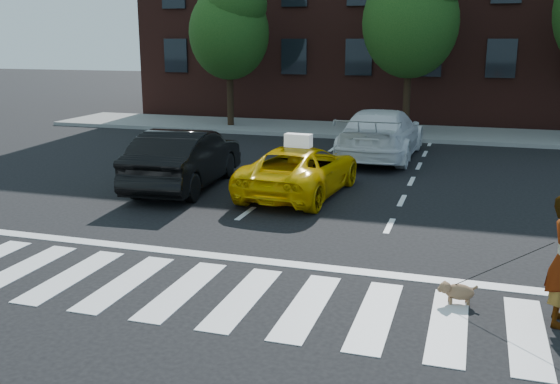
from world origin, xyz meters
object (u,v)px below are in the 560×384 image
tree_mid (412,10)px  taxi (300,170)px  tree_left (230,23)px  white_suv (381,134)px  dog (456,291)px  black_sedan (185,158)px

tree_mid → taxi: tree_mid is taller
tree_left → white_suv: size_ratio=1.17×
tree_mid → dog: 17.08m
taxi → dog: (3.99, -5.75, -0.42)m
taxi → white_suv: bearing=-97.7°
dog → tree_mid: bearing=85.5°
tree_mid → taxi: (-1.46, -10.49, -4.24)m
tree_mid → taxi: size_ratio=1.60×
white_suv → taxi: bearing=78.9°
taxi → dog: 7.01m
tree_left → black_sedan: tree_left is taller
tree_left → taxi: size_ratio=1.47×
tree_mid → taxi: 11.41m
dog → black_sedan: bearing=128.5°
tree_left → tree_mid: tree_mid is taller
tree_left → dog: (10.03, -16.24, -4.24)m
tree_left → dog: bearing=-58.3°
tree_mid → taxi: bearing=-97.9°
taxi → white_suv: (1.20, 5.49, 0.19)m
tree_left → white_suv: bearing=-34.6°
tree_left → white_suv: (7.24, -5.00, -3.63)m
tree_left → tree_mid: (7.50, -0.00, 0.41)m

